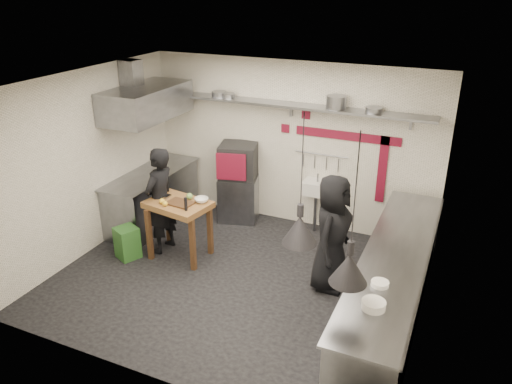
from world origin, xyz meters
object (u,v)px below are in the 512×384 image
at_px(oven_stand, 239,198).
at_px(green_bin, 127,243).
at_px(chef_right, 332,233).
at_px(combi_oven, 238,161).
at_px(chef_left, 160,201).
at_px(prep_table, 180,229).

relative_size(oven_stand, green_bin, 1.60).
xyz_separation_m(green_bin, chef_right, (3.06, 0.51, 0.58)).
distance_m(combi_oven, chef_left, 1.65).
distance_m(oven_stand, chef_left, 1.68).
relative_size(combi_oven, chef_right, 0.37).
bearing_deg(green_bin, chef_left, 49.92).
xyz_separation_m(oven_stand, chef_left, (-0.61, -1.50, 0.45)).
relative_size(chef_left, chef_right, 1.02).
bearing_deg(prep_table, chef_left, 179.18).
relative_size(combi_oven, green_bin, 1.24).
bearing_deg(green_bin, oven_stand, 63.22).
bearing_deg(chef_left, chef_right, 95.31).
distance_m(prep_table, chef_left, 0.54).
height_order(chef_left, chef_right, chef_left).
relative_size(prep_table, chef_left, 0.54).
height_order(green_bin, prep_table, prep_table).
distance_m(combi_oven, prep_table, 1.72).
bearing_deg(chef_right, combi_oven, 58.71).
height_order(combi_oven, green_bin, combi_oven).
bearing_deg(combi_oven, chef_left, -126.42).
xyz_separation_m(green_bin, chef_left, (0.36, 0.43, 0.60)).
relative_size(oven_stand, prep_table, 0.87).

